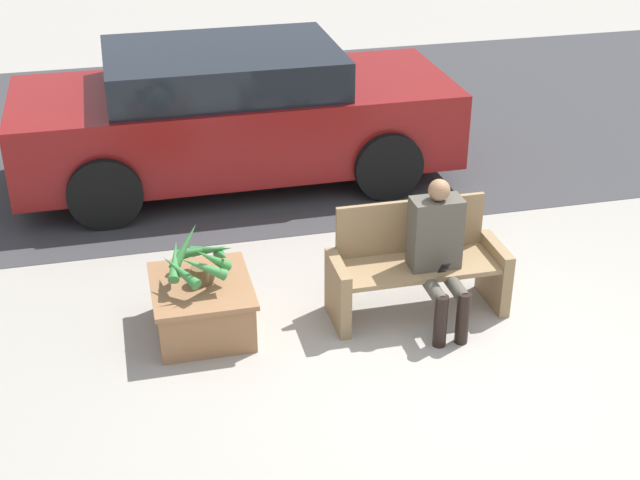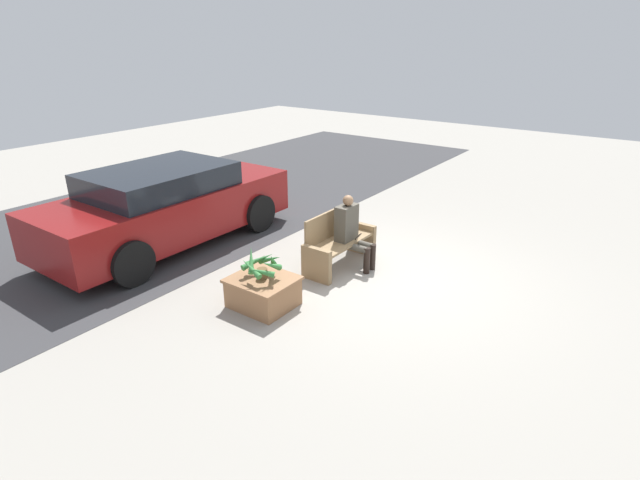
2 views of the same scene
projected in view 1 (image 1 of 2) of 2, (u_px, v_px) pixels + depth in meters
ground_plane at (465, 372)px, 6.58m from camera, size 30.00×30.00×0.00m
road_surface at (304, 122)px, 11.22m from camera, size 20.00×6.00×0.01m
bench at (416, 266)px, 7.17m from camera, size 1.42×0.53×0.90m
person_seated at (439, 248)px, 6.92m from camera, size 0.40×0.62×1.20m
planter_box at (202, 305)px, 6.97m from camera, size 0.77×0.87×0.43m
potted_plant at (199, 259)px, 6.79m from camera, size 0.61×0.60×0.45m
parked_car at (234, 113)px, 9.38m from camera, size 4.56×1.98×1.43m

